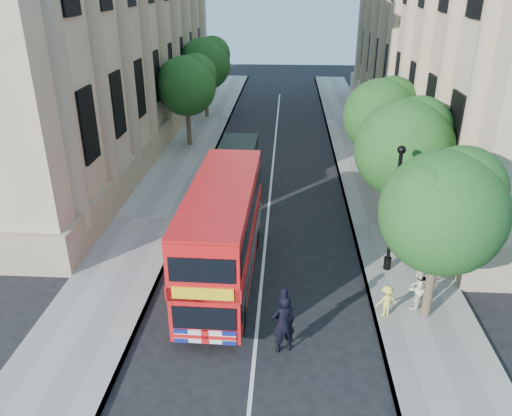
% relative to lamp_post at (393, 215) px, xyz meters
% --- Properties ---
extents(ground, '(120.00, 120.00, 0.00)m').
position_rel_lamp_post_xyz_m(ground, '(-5.00, -6.00, -2.51)').
color(ground, black).
rests_on(ground, ground).
extents(pavement_right, '(3.50, 80.00, 0.12)m').
position_rel_lamp_post_xyz_m(pavement_right, '(0.75, 4.00, -2.45)').
color(pavement_right, gray).
rests_on(pavement_right, ground).
extents(pavement_left, '(3.50, 80.00, 0.12)m').
position_rel_lamp_post_xyz_m(pavement_left, '(-10.75, 4.00, -2.45)').
color(pavement_left, gray).
rests_on(pavement_left, ground).
extents(building_right, '(12.00, 38.00, 18.00)m').
position_rel_lamp_post_xyz_m(building_right, '(8.80, 18.00, 6.49)').
color(building_right, tan).
rests_on(building_right, ground).
extents(building_left, '(12.00, 38.00, 18.00)m').
position_rel_lamp_post_xyz_m(building_left, '(-18.80, 18.00, 6.49)').
color(building_left, tan).
rests_on(building_left, ground).
extents(tree_right_near, '(4.00, 4.00, 6.08)m').
position_rel_lamp_post_xyz_m(tree_right_near, '(0.84, -2.97, 1.74)').
color(tree_right_near, '#473828').
rests_on(tree_right_near, ground).
extents(tree_right_mid, '(4.20, 4.20, 6.37)m').
position_rel_lamp_post_xyz_m(tree_right_mid, '(0.84, 3.03, 1.93)').
color(tree_right_mid, '#473828').
rests_on(tree_right_mid, ground).
extents(tree_right_far, '(4.00, 4.00, 6.15)m').
position_rel_lamp_post_xyz_m(tree_right_far, '(0.84, 9.03, 1.80)').
color(tree_right_far, '#473828').
rests_on(tree_right_far, ground).
extents(tree_left_far, '(4.00, 4.00, 6.30)m').
position_rel_lamp_post_xyz_m(tree_left_far, '(-10.96, 16.03, 1.93)').
color(tree_left_far, '#473828').
rests_on(tree_left_far, ground).
extents(tree_left_back, '(4.20, 4.20, 6.65)m').
position_rel_lamp_post_xyz_m(tree_left_back, '(-10.96, 24.03, 2.20)').
color(tree_left_back, '#473828').
rests_on(tree_left_back, ground).
extents(lamp_post, '(0.32, 0.32, 5.16)m').
position_rel_lamp_post_xyz_m(lamp_post, '(0.00, 0.00, 0.00)').
color(lamp_post, black).
rests_on(lamp_post, pavement_right).
extents(double_decker_bus, '(2.41, 8.51, 3.91)m').
position_rel_lamp_post_xyz_m(double_decker_bus, '(-6.47, -1.11, -0.35)').
color(double_decker_bus, red).
rests_on(double_decker_bus, ground).
extents(box_van, '(2.01, 4.77, 2.71)m').
position_rel_lamp_post_xyz_m(box_van, '(-6.80, 7.88, -1.18)').
color(box_van, black).
rests_on(box_van, ground).
extents(police_constable, '(0.88, 0.73, 2.06)m').
position_rel_lamp_post_xyz_m(police_constable, '(-4.12, -5.00, -1.48)').
color(police_constable, black).
rests_on(police_constable, ground).
extents(woman_pedestrian, '(1.02, 0.99, 1.65)m').
position_rel_lamp_post_xyz_m(woman_pedestrian, '(0.51, -2.59, -1.56)').
color(woman_pedestrian, white).
rests_on(woman_pedestrian, pavement_right).
extents(child_a, '(0.66, 0.39, 1.06)m').
position_rel_lamp_post_xyz_m(child_a, '(1.90, 1.13, -1.86)').
color(child_a, orange).
rests_on(child_a, pavement_right).
extents(child_b, '(0.85, 0.65, 1.16)m').
position_rel_lamp_post_xyz_m(child_b, '(-0.60, -3.08, -1.81)').
color(child_b, '#F0EE52').
rests_on(child_b, pavement_right).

